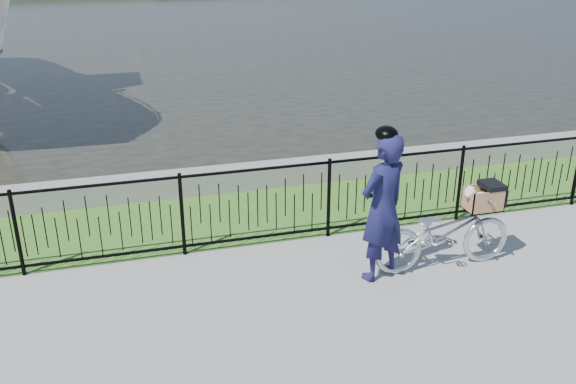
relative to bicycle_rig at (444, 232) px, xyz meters
name	(u,v)px	position (x,y,z in m)	size (l,w,h in m)	color
ground	(290,308)	(-2.11, -0.40, -0.49)	(120.00, 120.00, 0.00)	gray
grass_strip	(243,214)	(-2.11, 2.20, -0.49)	(60.00, 2.00, 0.01)	#3C6D22
quay_wall	(230,178)	(-2.11, 3.20, -0.29)	(60.00, 0.30, 0.40)	gray
fence	(258,206)	(-2.11, 1.20, 0.08)	(14.00, 0.06, 1.15)	black
bicycle_rig	(444,232)	(0.00, 0.00, 0.00)	(1.83, 0.64, 1.11)	silver
cyclist	(383,206)	(-0.86, -0.01, 0.46)	(0.80, 0.68, 1.93)	#16163E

